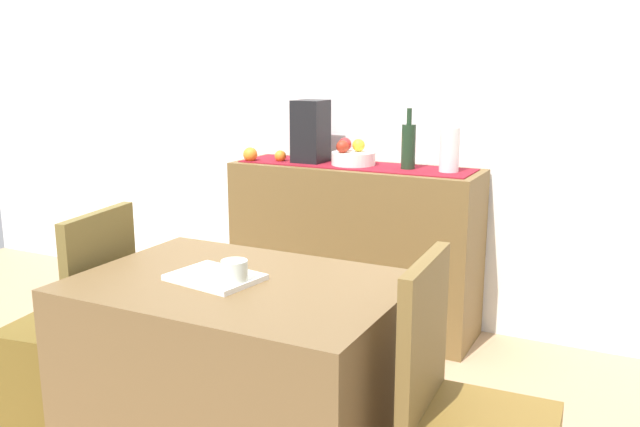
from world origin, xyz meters
TOP-DOWN VIEW (x-y plane):
  - ground_plane at (0.00, 0.00)m, footprint 6.40×6.40m
  - room_wall_rear at (0.00, 1.18)m, footprint 6.40×0.06m
  - sideboard_console at (-0.08, 0.92)m, footprint 1.34×0.42m
  - table_runner at (-0.08, 0.92)m, footprint 1.26×0.32m
  - fruit_bowl at (-0.09, 0.92)m, footprint 0.23×0.23m
  - apple_upper at (-0.07, 0.95)m, footprint 0.07×0.07m
  - apple_front at (-0.13, 0.86)m, footprint 0.07×0.07m
  - apple_right at (-0.15, 0.94)m, footprint 0.07×0.07m
  - wine_bottle at (0.21, 0.92)m, footprint 0.07×0.07m
  - coffee_maker at (-0.34, 0.92)m, footprint 0.16×0.18m
  - ceramic_vase at (0.43, 0.92)m, footprint 0.10×0.10m
  - orange_loose_near_bowl at (-0.51, 0.87)m, footprint 0.06×0.06m
  - orange_loose_mid at (-0.66, 0.81)m, footprint 0.08×0.08m
  - dining_table at (0.17, -0.58)m, footprint 1.06×0.73m
  - open_book at (0.09, -0.60)m, footprint 0.31×0.25m
  - coffee_cup at (0.18, -0.62)m, footprint 0.08×0.08m
  - chair_near_window at (-0.62, -0.57)m, footprint 0.45×0.45m

SIDE VIEW (x-z plane):
  - ground_plane at x=0.00m, z-range -0.02..0.00m
  - chair_near_window at x=-0.62m, z-range -0.18..0.72m
  - dining_table at x=0.17m, z-range 0.00..0.74m
  - sideboard_console at x=-0.08m, z-range 0.00..0.90m
  - open_book at x=0.09m, z-range 0.74..0.76m
  - coffee_cup at x=0.18m, z-range 0.74..0.82m
  - table_runner at x=-0.08m, z-range 0.90..0.90m
  - orange_loose_near_bowl at x=-0.51m, z-range 0.90..0.96m
  - fruit_bowl at x=-0.09m, z-range 0.90..0.97m
  - orange_loose_mid at x=-0.66m, z-range 0.90..0.98m
  - apple_front at x=-0.13m, z-range 0.97..1.04m
  - apple_upper at x=-0.07m, z-range 0.97..1.04m
  - apple_right at x=-0.15m, z-range 0.97..1.04m
  - ceramic_vase at x=0.43m, z-range 0.90..1.12m
  - wine_bottle at x=0.21m, z-range 0.86..1.18m
  - coffee_maker at x=-0.34m, z-range 0.90..1.24m
  - room_wall_rear at x=0.00m, z-range 0.00..2.70m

